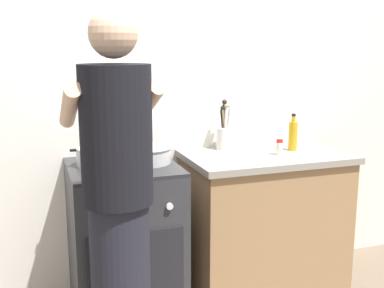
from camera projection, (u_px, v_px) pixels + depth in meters
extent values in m
cube|color=silver|center=(195.00, 94.00, 3.08)|extent=(3.20, 0.10, 2.50)
cube|color=#99724C|center=(264.00, 225.00, 3.03)|extent=(0.96, 0.56, 0.86)
cube|color=gray|center=(266.00, 157.00, 2.94)|extent=(1.00, 0.60, 0.04)
cube|color=#2D2D33|center=(125.00, 242.00, 2.74)|extent=(0.60, 0.60, 0.88)
cube|color=#232326|center=(123.00, 167.00, 2.65)|extent=(0.60, 0.60, 0.02)
cube|color=black|center=(137.00, 268.00, 2.46)|extent=(0.51, 0.01, 0.40)
cylinder|color=silver|center=(100.00, 214.00, 2.33)|extent=(0.04, 0.01, 0.04)
cylinder|color=silver|center=(135.00, 210.00, 2.39)|extent=(0.04, 0.01, 0.04)
cylinder|color=silver|center=(170.00, 206.00, 2.45)|extent=(0.04, 0.01, 0.04)
cylinder|color=#B2B2B7|center=(96.00, 157.00, 2.62)|extent=(0.21, 0.21, 0.10)
cube|color=black|center=(73.00, 150.00, 2.58)|extent=(0.04, 0.02, 0.01)
cube|color=black|center=(118.00, 147.00, 2.65)|extent=(0.04, 0.02, 0.01)
cylinder|color=#B7B7BC|center=(146.00, 155.00, 2.69)|extent=(0.28, 0.28, 0.09)
torus|color=#B7B7BC|center=(146.00, 147.00, 2.69)|extent=(0.30, 0.30, 0.01)
cylinder|color=silver|center=(224.00, 139.00, 3.05)|extent=(0.10, 0.10, 0.14)
cylinder|color=#9E7547|center=(224.00, 127.00, 3.03)|extent=(0.05, 0.04, 0.25)
sphere|color=#9E7547|center=(225.00, 106.00, 3.01)|extent=(0.03, 0.03, 0.03)
cylinder|color=black|center=(223.00, 128.00, 3.02)|extent=(0.03, 0.04, 0.24)
sphere|color=black|center=(223.00, 108.00, 3.00)|extent=(0.03, 0.03, 0.03)
cylinder|color=#B7BABF|center=(227.00, 127.00, 3.04)|extent=(0.01, 0.07, 0.25)
sphere|color=#B7BABF|center=(228.00, 105.00, 3.01)|extent=(0.03, 0.03, 0.03)
cylinder|color=silver|center=(224.00, 127.00, 3.03)|extent=(0.03, 0.02, 0.25)
sphere|color=silver|center=(224.00, 106.00, 3.01)|extent=(0.03, 0.03, 0.03)
cylinder|color=black|center=(224.00, 126.00, 3.03)|extent=(0.04, 0.04, 0.28)
sphere|color=black|center=(225.00, 102.00, 3.00)|extent=(0.03, 0.03, 0.03)
cylinder|color=silver|center=(279.00, 149.00, 2.89)|extent=(0.04, 0.04, 0.08)
cylinder|color=red|center=(280.00, 141.00, 2.89)|extent=(0.04, 0.04, 0.02)
cylinder|color=gold|center=(293.00, 136.00, 3.01)|extent=(0.06, 0.06, 0.18)
cylinder|color=gold|center=(294.00, 119.00, 2.99)|extent=(0.03, 0.03, 0.04)
cylinder|color=black|center=(294.00, 115.00, 2.99)|extent=(0.03, 0.03, 0.02)
cylinder|color=black|center=(116.00, 135.00, 1.96)|extent=(0.30, 0.30, 0.58)
sphere|color=#D3AA8C|center=(113.00, 33.00, 1.88)|extent=(0.20, 0.20, 0.20)
cylinder|color=#D3AA8C|center=(70.00, 106.00, 2.01)|extent=(0.07, 0.41, 0.24)
cylinder|color=#D3AA8C|center=(148.00, 103.00, 2.12)|extent=(0.07, 0.41, 0.24)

